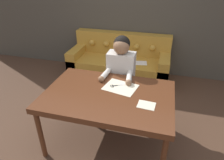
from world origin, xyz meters
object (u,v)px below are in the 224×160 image
Objects in this scene: person at (121,76)px; scissors at (116,86)px; dining_table at (108,98)px; couch at (120,63)px.

scissors is (0.04, -0.44, 0.10)m from person.
person reaches higher than dining_table.
dining_table is 6.81× the size of scissors.
dining_table is at bearing -81.27° from couch.
dining_table is 1.20× the size of person.
couch reaches higher than dining_table.
couch is at bearing 101.31° from scissors.
couch is 1.27m from person.
couch is at bearing 103.71° from person.
person is at bearing -76.29° from couch.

